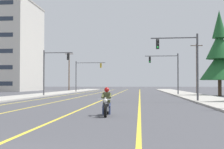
{
  "coord_description": "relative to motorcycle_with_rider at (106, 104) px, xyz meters",
  "views": [
    {
      "loc": [
        3.7,
        -6.04,
        1.62
      ],
      "look_at": [
        0.79,
        28.26,
        2.63
      ],
      "focal_mm": 53.05,
      "sensor_mm": 36.0,
      "label": 1
    }
  ],
  "objects": [
    {
      "name": "traffic_signal_mid_right",
      "position": [
        5.94,
        32.98,
        3.52
      ],
      "size": [
        5.0,
        0.37,
        6.2
      ],
      "color": "#47474C",
      "rests_on": "ground"
    },
    {
      "name": "sidewalk_kerb_left",
      "position": [
        -12.66,
        29.16,
        -0.52
      ],
      "size": [
        4.4,
        110.0,
        0.14
      ],
      "primitive_type": "cube",
      "color": "#ADA89E",
      "rests_on": "ground"
    },
    {
      "name": "utility_pole_right_far",
      "position": [
        12.25,
        45.53,
        4.23
      ],
      "size": [
        2.25,
        0.26,
        9.19
      ],
      "color": "brown",
      "rests_on": "ground"
    },
    {
      "name": "lane_stripe_left",
      "position": [
        -5.92,
        34.16,
        -0.58
      ],
      "size": [
        0.16,
        100.0,
        0.01
      ],
      "primitive_type": "cube",
      "color": "yellow",
      "rests_on": "ground"
    },
    {
      "name": "lane_stripe_far_left",
      "position": [
        -9.02,
        34.16,
        -0.58
      ],
      "size": [
        0.16,
        100.0,
        0.01
      ],
      "primitive_type": "cube",
      "color": "yellow",
      "rests_on": "ground"
    },
    {
      "name": "sidewalk_kerb_right",
      "position": [
        8.69,
        29.16,
        -0.52
      ],
      "size": [
        4.4,
        110.0,
        0.14
      ],
      "primitive_type": "cube",
      "color": "#ADA89E",
      "rests_on": "ground"
    },
    {
      "name": "traffic_signal_near_left",
      "position": [
        -10.09,
        26.7,
        3.46
      ],
      "size": [
        4.05,
        0.4,
        6.2
      ],
      "color": "#47474C",
      "rests_on": "ground"
    },
    {
      "name": "traffic_signal_mid_left",
      "position": [
        -9.2,
        47.84,
        3.58
      ],
      "size": [
        5.98,
        0.49,
        6.2
      ],
      "color": "#47474C",
      "rests_on": "ground"
    },
    {
      "name": "lane_stripe_right",
      "position": [
        1.68,
        34.16,
        -0.58
      ],
      "size": [
        0.16,
        100.0,
        0.01
      ],
      "primitive_type": "cube",
      "color": "yellow",
      "rests_on": "ground"
    },
    {
      "name": "motorcycle_with_rider",
      "position": [
        0.0,
        0.0,
        0.0
      ],
      "size": [
        0.7,
        2.19,
        1.46
      ],
      "color": "black",
      "rests_on": "ground"
    },
    {
      "name": "conifer_tree_right_verge_far",
      "position": [
        12.66,
        29.66,
        4.85
      ],
      "size": [
        5.39,
        5.39,
        11.86
      ],
      "color": "#4C3828",
      "rests_on": "ground"
    },
    {
      "name": "utility_pole_left_far",
      "position": [
        -15.52,
        62.46,
        4.31
      ],
      "size": [
        2.03,
        0.26,
        9.4
      ],
      "color": "brown",
      "rests_on": "ground"
    },
    {
      "name": "traffic_signal_near_right",
      "position": [
        5.71,
        13.53,
        3.47
      ],
      "size": [
        4.28,
        0.4,
        6.2
      ],
      "color": "#47474C",
      "rests_on": "ground"
    },
    {
      "name": "lane_stripe_center",
      "position": [
        -2.09,
        34.16,
        -0.58
      ],
      "size": [
        0.16,
        100.0,
        0.01
      ],
      "primitive_type": "cube",
      "color": "yellow",
      "rests_on": "ground"
    }
  ]
}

